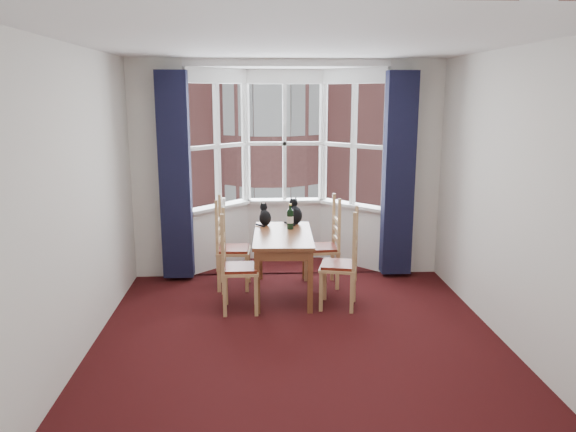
{
  "coord_description": "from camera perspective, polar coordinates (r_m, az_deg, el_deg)",
  "views": [
    {
      "loc": [
        -0.38,
        -4.98,
        2.37
      ],
      "look_at": [
        -0.06,
        1.05,
        1.05
      ],
      "focal_mm": 35.0,
      "sensor_mm": 36.0,
      "label": 1
    }
  ],
  "objects": [
    {
      "name": "curtain_left",
      "position": [
        7.2,
        -11.38,
        3.95
      ],
      "size": [
        0.38,
        0.22,
        2.6
      ],
      "primitive_type": "cube",
      "color": "#161733",
      "rests_on": "floor"
    },
    {
      "name": "dining_table",
      "position": [
        6.64,
        -0.52,
        -2.71
      ],
      "size": [
        0.72,
        1.29,
        0.75
      ],
      "color": "brown",
      "rests_on": "floor"
    },
    {
      "name": "wall_back_pier_left",
      "position": [
        7.4,
        -12.97,
        4.49
      ],
      "size": [
        0.7,
        0.12,
        2.8
      ],
      "primitive_type": "cube",
      "color": "silver",
      "rests_on": "floor"
    },
    {
      "name": "bay_window",
      "position": [
        7.8,
        -0.27,
        5.2
      ],
      "size": [
        2.76,
        0.94,
        2.8
      ],
      "color": "white",
      "rests_on": "floor"
    },
    {
      "name": "candle_tall",
      "position": [
        7.73,
        -6.59,
        1.46
      ],
      "size": [
        0.06,
        0.06,
        0.1
      ],
      "primitive_type": "cylinder",
      "color": "white",
      "rests_on": "bay_window"
    },
    {
      "name": "tenement_building",
      "position": [
        19.01,
        -1.98,
        10.03
      ],
      "size": [
        18.4,
        7.8,
        15.2
      ],
      "color": "#92504B",
      "rests_on": "street"
    },
    {
      "name": "cat_right",
      "position": [
        7.1,
        0.72,
        0.24
      ],
      "size": [
        0.22,
        0.28,
        0.34
      ],
      "color": "black",
      "rests_on": "dining_table"
    },
    {
      "name": "ceiling",
      "position": [
        5.01,
        1.35,
        17.24
      ],
      "size": [
        4.5,
        4.5,
        0.0
      ],
      "primitive_type": "plane",
      "rotation": [
        3.14,
        0.0,
        0.0
      ],
      "color": "white",
      "rests_on": "floor"
    },
    {
      "name": "curtain_right",
      "position": [
        7.35,
        11.16,
        4.12
      ],
      "size": [
        0.38,
        0.22,
        2.6
      ],
      "primitive_type": "cube",
      "color": "#161733",
      "rests_on": "floor"
    },
    {
      "name": "floor",
      "position": [
        5.53,
        1.2,
        -13.06
      ],
      "size": [
        4.5,
        4.5,
        0.0
      ],
      "primitive_type": "plane",
      "color": "black",
      "rests_on": "ground"
    },
    {
      "name": "wall_near",
      "position": [
        2.92,
        4.65,
        -7.15
      ],
      "size": [
        4.0,
        0.0,
        4.0
      ],
      "primitive_type": "plane",
      "rotation": [
        -1.57,
        0.0,
        0.0
      ],
      "color": "silver",
      "rests_on": "floor"
    },
    {
      "name": "wall_left",
      "position": [
        5.32,
        -20.73,
        1.02
      ],
      "size": [
        0.0,
        4.5,
        4.5
      ],
      "primitive_type": "plane",
      "rotation": [
        1.57,
        0.0,
        1.57
      ],
      "color": "silver",
      "rests_on": "floor"
    },
    {
      "name": "chair_left_near",
      "position": [
        6.23,
        -5.72,
        -5.46
      ],
      "size": [
        0.41,
        0.43,
        0.92
      ],
      "color": "tan",
      "rests_on": "floor"
    },
    {
      "name": "cat_left",
      "position": [
        7.03,
        -2.35,
        -0.06
      ],
      "size": [
        0.19,
        0.24,
        0.29
      ],
      "color": "black",
      "rests_on": "dining_table"
    },
    {
      "name": "street",
      "position": [
        38.16,
        -2.46,
        -0.31
      ],
      "size": [
        80.0,
        80.0,
        0.0
      ],
      "primitive_type": "plane",
      "color": "#333335",
      "rests_on": "ground"
    },
    {
      "name": "chair_right_far",
      "position": [
        7.04,
        4.17,
        -3.34
      ],
      "size": [
        0.42,
        0.44,
        0.92
      ],
      "color": "tan",
      "rests_on": "floor"
    },
    {
      "name": "chair_left_far",
      "position": [
        6.99,
        -6.28,
        -3.51
      ],
      "size": [
        0.42,
        0.44,
        0.92
      ],
      "color": "tan",
      "rests_on": "floor"
    },
    {
      "name": "wine_bottle",
      "position": [
        6.82,
        0.22,
        -0.2
      ],
      "size": [
        0.08,
        0.08,
        0.31
      ],
      "color": "black",
      "rests_on": "dining_table"
    },
    {
      "name": "wall_right",
      "position": [
        5.61,
        22.12,
        1.44
      ],
      "size": [
        0.0,
        4.5,
        4.5
      ],
      "primitive_type": "plane",
      "rotation": [
        1.57,
        0.0,
        -1.57
      ],
      "color": "silver",
      "rests_on": "floor"
    },
    {
      "name": "chair_right_near",
      "position": [
        6.34,
        5.97,
        -5.17
      ],
      "size": [
        0.49,
        0.5,
        0.92
      ],
      "color": "tan",
      "rests_on": "floor"
    },
    {
      "name": "wall_back_pier_right",
      "position": [
        7.57,
        12.54,
        4.68
      ],
      "size": [
        0.7,
        0.12,
        2.8
      ],
      "primitive_type": "cube",
      "color": "silver",
      "rests_on": "floor"
    }
  ]
}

